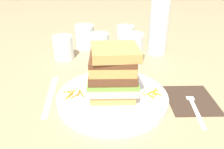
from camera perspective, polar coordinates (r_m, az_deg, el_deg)
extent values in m
plane|color=#9E8460|center=(0.58, 0.58, -6.47)|extent=(3.00, 3.00, 0.00)
cylinder|color=white|center=(0.57, 0.01, -5.69)|extent=(0.28, 0.28, 0.02)
cube|color=tan|center=(0.56, 0.01, -4.06)|extent=(0.11, 0.10, 0.02)
cube|color=#E0A393|center=(0.55, 0.01, -2.29)|extent=(0.12, 0.11, 0.02)
cube|color=#6BA83D|center=(0.54, 0.01, -1.01)|extent=(0.12, 0.11, 0.01)
cube|color=#56331E|center=(0.54, 0.01, 0.40)|extent=(0.11, 0.10, 0.02)
cube|color=tan|center=(0.53, 0.01, 2.45)|extent=(0.11, 0.10, 0.02)
cube|color=#56331E|center=(0.52, 0.01, 4.13)|extent=(0.11, 0.10, 0.01)
cube|color=tan|center=(0.52, 0.47, 5.85)|extent=(0.12, 0.11, 0.02)
cylinder|color=orange|center=(0.57, -7.77, -4.65)|extent=(0.02, 0.03, 0.00)
cylinder|color=orange|center=(0.58, -8.51, -4.54)|extent=(0.01, 0.03, 0.00)
cylinder|color=orange|center=(0.58, -10.55, -4.67)|extent=(0.02, 0.03, 0.00)
cylinder|color=orange|center=(0.58, -11.48, -4.43)|extent=(0.02, 0.01, 0.00)
cylinder|color=orange|center=(0.57, -9.48, -5.37)|extent=(0.02, 0.02, 0.00)
cylinder|color=orange|center=(0.59, -10.62, -4.18)|extent=(0.03, 0.01, 0.00)
cylinder|color=orange|center=(0.57, -10.90, -5.48)|extent=(0.02, 0.03, 0.00)
cylinder|color=orange|center=(0.58, 10.99, -4.81)|extent=(0.03, 0.02, 0.00)
cylinder|color=orange|center=(0.57, 10.53, -5.47)|extent=(0.01, 0.02, 0.00)
cylinder|color=orange|center=(0.59, 11.10, -3.92)|extent=(0.01, 0.02, 0.00)
cylinder|color=orange|center=(0.59, 10.33, -4.08)|extent=(0.02, 0.02, 0.00)
cylinder|color=orange|center=(0.57, 9.98, -5.17)|extent=(0.02, 0.02, 0.00)
cylinder|color=orange|center=(0.59, 10.67, -3.82)|extent=(0.01, 0.02, 0.00)
cylinder|color=orange|center=(0.58, 9.68, -4.50)|extent=(0.03, 0.02, 0.00)
cylinder|color=orange|center=(0.58, 10.30, -4.49)|extent=(0.02, 0.01, 0.00)
cylinder|color=orange|center=(0.57, 7.88, -4.68)|extent=(0.01, 0.02, 0.00)
cylinder|color=orange|center=(0.57, 9.45, -5.25)|extent=(0.01, 0.02, 0.00)
cube|color=#38281E|center=(0.61, 19.22, -6.06)|extent=(0.12, 0.14, 0.00)
cube|color=silver|center=(0.56, 20.66, -8.87)|extent=(0.02, 0.11, 0.00)
cube|color=silver|center=(0.61, 19.08, -5.41)|extent=(0.02, 0.02, 0.00)
cylinder|color=silver|center=(0.64, 19.20, -4.05)|extent=(0.01, 0.04, 0.00)
cylinder|color=silver|center=(0.64, 18.71, -4.05)|extent=(0.01, 0.04, 0.00)
cylinder|color=silver|center=(0.63, 18.22, -4.05)|extent=(0.01, 0.04, 0.00)
cylinder|color=silver|center=(0.63, 17.72, -4.04)|extent=(0.01, 0.04, 0.00)
cube|color=silver|center=(0.57, -16.17, -7.77)|extent=(0.02, 0.10, 0.00)
cube|color=silver|center=(0.66, -14.82, -2.74)|extent=(0.03, 0.11, 0.00)
cylinder|color=white|center=(0.76, 4.65, 6.50)|extent=(0.08, 0.08, 0.10)
cylinder|color=#E55638|center=(0.77, 4.59, 5.03)|extent=(0.07, 0.07, 0.06)
cylinder|color=silver|center=(0.84, 11.58, 11.69)|extent=(0.07, 0.07, 0.20)
cylinder|color=silver|center=(0.81, -12.36, 6.68)|extent=(0.07, 0.07, 0.08)
cylinder|color=silver|center=(0.84, -3.43, 7.69)|extent=(0.07, 0.07, 0.08)
cylinder|color=silver|center=(0.90, -7.06, 9.45)|extent=(0.07, 0.07, 0.09)
cylinder|color=silver|center=(0.90, 3.17, 9.41)|extent=(0.07, 0.07, 0.09)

